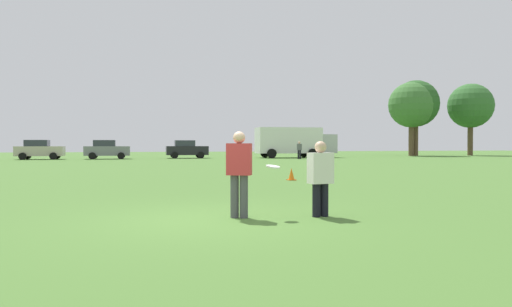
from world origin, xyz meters
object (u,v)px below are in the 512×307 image
Objects in this scene: player_defender at (320,175)px; frisbee at (273,167)px; traffic_cone at (291,174)px; bystander_sideline_watcher at (299,149)px; parked_car_mid_right at (107,149)px; parked_car_near_right at (187,149)px; box_truck at (294,141)px; player_thrower at (239,169)px; parked_car_center at (39,150)px.

frisbee is at bearing 175.41° from player_defender.
bystander_sideline_watcher is (9.68, 25.37, 0.72)m from traffic_cone.
traffic_cone is 31.21m from parked_car_mid_right.
traffic_cone is at bearing -89.02° from parked_car_near_right.
parked_car_mid_right is at bearing 179.23° from box_truck.
parked_car_near_right is at bearing 151.90° from bystander_sideline_watcher.
traffic_cone is at bearing 64.78° from player_thrower.
player_thrower is 0.98× the size of bystander_sideline_watcher.
player_thrower is at bearing -95.17° from parked_car_near_right.
parked_car_mid_right is (6.03, -0.27, 0.00)m from parked_car_center.
parked_car_mid_right is 7.77m from parked_car_near_right.
player_defender is 0.35× the size of parked_car_near_right.
box_truck is (10.74, 29.83, 1.52)m from traffic_cone.
traffic_cone is at bearing -109.79° from box_truck.
player_thrower reaches higher than frisbee.
player_defender is 36.47m from bystander_sideline_watcher.
bystander_sideline_watcher reaches higher than traffic_cone.
player_defender is 0.35× the size of parked_car_mid_right.
bystander_sideline_watcher is (23.98, -5.00, 0.03)m from parked_car_center.
bystander_sideline_watcher reaches higher than player_defender.
bystander_sideline_watcher is (12.24, 34.36, 0.14)m from player_defender.
traffic_cone is 30.83m from parked_car_near_right.
player_defender is 0.35× the size of parked_car_center.
traffic_cone is (2.55, 8.99, -0.58)m from player_defender.
parked_car_center is at bearing 178.79° from box_truck.
parked_car_center reaches higher than player_thrower.
player_defender is 3.06× the size of traffic_cone.
parked_car_center is (-14.29, 30.36, 0.69)m from traffic_cone.
parked_car_near_right reaches higher than bystander_sideline_watcher.
player_thrower is 0.65m from frisbee.
parked_car_mid_right is 18.56m from bystander_sideline_watcher.
frisbee is 0.03× the size of box_truck.
parked_car_near_right is at bearing 5.38° from parked_car_mid_right.
player_defender is at bearing -9.58° from player_thrower.
player_thrower reaches higher than player_defender.
parked_car_center reaches higher than traffic_cone.
parked_car_mid_right is 2.51× the size of bystander_sideline_watcher.
parked_car_center and parked_car_near_right have the same top height.
bystander_sideline_watcher reaches higher than frisbee.
parked_car_mid_right is (-5.71, 39.08, 0.11)m from player_defender.
traffic_cone is 33.57m from parked_car_center.
traffic_cone is 0.11× the size of parked_car_mid_right.
bystander_sideline_watcher is at bearing 68.97° from frisbee.
player_defender is at bearing -105.85° from traffic_cone.
frisbee is (-0.94, 0.08, 0.17)m from player_defender.
bystander_sideline_watcher is (13.18, 34.28, -0.03)m from frisbee.
parked_car_center is (-10.18, 39.09, -0.01)m from player_thrower.
player_thrower is 1.58m from player_defender.
parked_car_center is (-10.80, 39.28, -0.06)m from frisbee.
parked_car_near_right is (13.76, 0.45, 0.00)m from parked_car_center.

